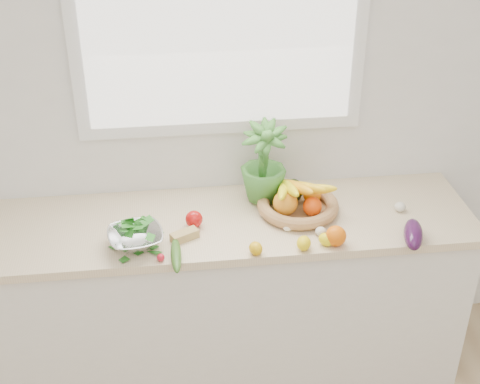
{
  "coord_description": "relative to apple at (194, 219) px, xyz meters",
  "views": [
    {
      "loc": [
        -0.26,
        -0.57,
        2.55
      ],
      "look_at": [
        0.05,
        1.93,
        1.05
      ],
      "focal_mm": 50.0,
      "sensor_mm": 36.0,
      "label": 1
    }
  ],
  "objects": [
    {
      "name": "eggplant",
      "position": [
        0.92,
        -0.24,
        0.0
      ],
      "size": [
        0.14,
        0.23,
        0.09
      ],
      "primitive_type": "ellipsoid",
      "rotation": [
        0.0,
        0.0,
        -0.29
      ],
      "color": "#320E36",
      "rests_on": "countertop"
    },
    {
      "name": "colander_with_spinach",
      "position": [
        -0.25,
        -0.13,
        0.02
      ],
      "size": [
        0.27,
        0.27,
        0.12
      ],
      "color": "silver",
      "rests_on": "countertop"
    },
    {
      "name": "potted_herb",
      "position": [
        0.34,
        0.18,
        0.17
      ],
      "size": [
        0.25,
        0.25,
        0.38
      ],
      "primitive_type": "imported",
      "rotation": [
        0.0,
        0.0,
        -0.19
      ],
      "color": "#3C7C2D",
      "rests_on": "countertop"
    },
    {
      "name": "fruit_basket",
      "position": [
        0.48,
        0.07,
        0.01
      ],
      "size": [
        0.49,
        0.49,
        0.19
      ],
      "color": "#A8844A",
      "rests_on": "countertop"
    },
    {
      "name": "countertop",
      "position": [
        0.16,
        0.04,
        -0.06
      ],
      "size": [
        2.24,
        0.62,
        0.04
      ],
      "primitive_type": "cube",
      "color": "beige",
      "rests_on": "counter_cabinet"
    },
    {
      "name": "window_frame",
      "position": [
        0.16,
        0.33,
        0.81
      ],
      "size": [
        1.3,
        0.03,
        1.1
      ],
      "primitive_type": "cube",
      "color": "white",
      "rests_on": "back_wall"
    },
    {
      "name": "cucumber",
      "position": [
        -0.09,
        -0.24,
        -0.02
      ],
      "size": [
        0.05,
        0.24,
        0.04
      ],
      "primitive_type": "ellipsoid",
      "rotation": [
        0.0,
        0.0,
        -0.01
      ],
      "color": "#295719",
      "rests_on": "countertop"
    },
    {
      "name": "window_pane",
      "position": [
        0.16,
        0.31,
        0.81
      ],
      "size": [
        1.18,
        0.01,
        0.98
      ],
      "primitive_type": "cube",
      "color": "white",
      "rests_on": "window_frame"
    },
    {
      "name": "lemon_a",
      "position": [
        0.24,
        -0.24,
        -0.01
      ],
      "size": [
        0.07,
        0.08,
        0.05
      ],
      "primitive_type": "ellipsoid",
      "rotation": [
        0.0,
        0.0,
        0.26
      ],
      "color": "#DEA50C",
      "rests_on": "countertop"
    },
    {
      "name": "lemon_c",
      "position": [
        0.55,
        -0.21,
        -0.01
      ],
      "size": [
        0.09,
        0.09,
        0.06
      ],
      "primitive_type": "ellipsoid",
      "rotation": [
        0.0,
        0.0,
        0.84
      ],
      "color": "yellow",
      "rests_on": "countertop"
    },
    {
      "name": "garlic_c",
      "position": [
        0.54,
        -0.14,
        -0.02
      ],
      "size": [
        0.06,
        0.06,
        0.04
      ],
      "primitive_type": "ellipsoid",
      "rotation": [
        0.0,
        0.0,
        -0.2
      ],
      "color": "silver",
      "rests_on": "countertop"
    },
    {
      "name": "back_wall",
      "position": [
        0.16,
        0.34,
        0.41
      ],
      "size": [
        4.5,
        0.02,
        2.7
      ],
      "primitive_type": "cube",
      "color": "white",
      "rests_on": "ground"
    },
    {
      "name": "apple",
      "position": [
        0.0,
        0.0,
        0.0
      ],
      "size": [
        0.08,
        0.08,
        0.08
      ],
      "primitive_type": "sphere",
      "rotation": [
        0.0,
        0.0,
        0.02
      ],
      "color": "#BA100E",
      "rests_on": "countertop"
    },
    {
      "name": "lemon_b",
      "position": [
        0.45,
        -0.23,
        -0.01
      ],
      "size": [
        0.08,
        0.09,
        0.06
      ],
      "primitive_type": "ellipsoid",
      "rotation": [
        0.0,
        0.0,
        -0.33
      ],
      "color": "yellow",
      "rests_on": "countertop"
    },
    {
      "name": "ginger",
      "position": [
        -0.05,
        -0.09,
        -0.02
      ],
      "size": [
        0.13,
        0.1,
        0.04
      ],
      "primitive_type": "cube",
      "rotation": [
        0.0,
        0.0,
        0.48
      ],
      "color": "tan",
      "rests_on": "countertop"
    },
    {
      "name": "radish",
      "position": [
        -0.15,
        -0.24,
        -0.02
      ],
      "size": [
        0.03,
        0.03,
        0.03
      ],
      "primitive_type": "sphere",
      "rotation": [
        0.0,
        0.0,
        0.04
      ],
      "color": "red",
      "rests_on": "countertop"
    },
    {
      "name": "orange_loose",
      "position": [
        0.59,
        -0.21,
        0.01
      ],
      "size": [
        0.12,
        0.12,
        0.09
      ],
      "primitive_type": "sphere",
      "rotation": [
        0.0,
        0.0,
        -0.42
      ],
      "color": "#E96107",
      "rests_on": "countertop"
    },
    {
      "name": "garlic_a",
      "position": [
        0.41,
        -0.08,
        -0.02
      ],
      "size": [
        0.05,
        0.05,
        0.04
      ],
      "primitive_type": "ellipsoid",
      "rotation": [
        0.0,
        0.0,
        0.12
      ],
      "color": "white",
      "rests_on": "countertop"
    },
    {
      "name": "counter_cabinet",
      "position": [
        0.16,
        0.04,
        -0.51
      ],
      "size": [
        2.2,
        0.58,
        0.86
      ],
      "primitive_type": "cube",
      "color": "silver",
      "rests_on": "ground"
    },
    {
      "name": "garlic_b",
      "position": [
        0.95,
        0.01,
        -0.02
      ],
      "size": [
        0.06,
        0.06,
        0.04
      ],
      "primitive_type": "ellipsoid",
      "rotation": [
        0.0,
        0.0,
        0.28
      ],
      "color": "beige",
      "rests_on": "countertop"
    }
  ]
}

